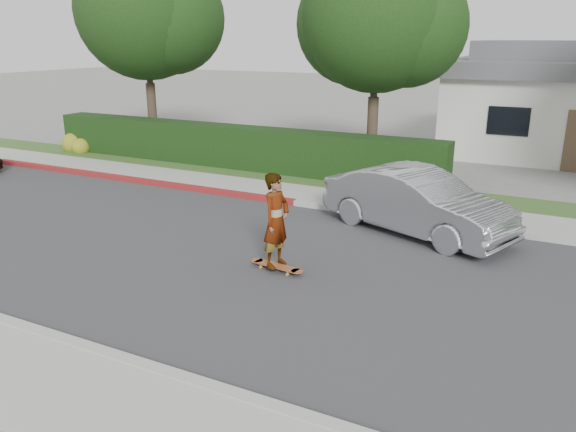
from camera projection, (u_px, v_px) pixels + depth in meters
ground at (173, 247)px, 12.37m from camera, size 120.00×120.00×0.00m
road at (173, 246)px, 12.37m from camera, size 60.00×8.00×0.01m
curb_near at (10, 324)px, 8.86m from camera, size 60.00×0.20×0.15m
curb_far at (263, 198)px, 15.83m from camera, size 60.00×0.20×0.15m
curb_red_section at (127, 179)px, 17.98m from camera, size 12.00×0.21×0.15m
sidewalk_far at (278, 191)px, 16.60m from camera, size 60.00×1.60×0.12m
planting_strip at (301, 180)px, 17.97m from camera, size 60.00×1.60×0.10m
hedge at (231, 147)px, 19.55m from camera, size 15.00×1.00×1.50m
flowering_shrub at (76, 145)px, 22.29m from camera, size 1.40×1.00×0.90m
tree_left at (148, 14)px, 21.39m from camera, size 5.99×5.21×8.00m
tree_center at (378, 21)px, 18.06m from camera, size 5.66×4.84×7.44m
skateboard at (277, 266)px, 11.04m from camera, size 1.22×0.39×0.11m
skateboarder at (276, 220)px, 10.75m from camera, size 0.52×0.73×1.86m
car_silver at (417, 202)px, 13.04m from camera, size 4.83×3.12×1.50m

